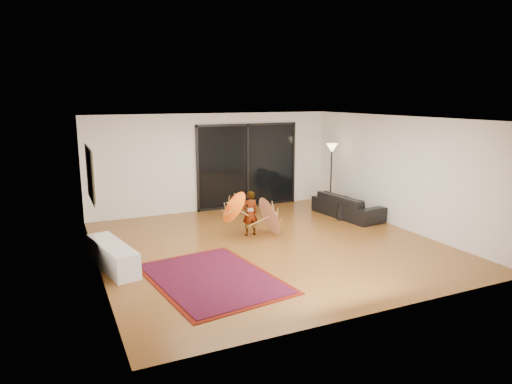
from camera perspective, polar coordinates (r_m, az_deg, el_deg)
floor at (r=9.92m, az=1.65°, el=-6.62°), size 7.00×7.00×0.00m
ceiling at (r=9.42m, az=1.75°, el=9.15°), size 7.00×7.00×0.00m
wall_back at (r=12.77m, az=-5.26°, el=3.72°), size 7.00×0.00×7.00m
wall_front at (r=6.71m, az=15.06°, el=-4.05°), size 7.00×0.00×7.00m
wall_left at (r=8.66m, az=-19.57°, el=-0.79°), size 0.00×7.00×7.00m
wall_right at (r=11.54m, az=17.50°, el=2.36°), size 0.00×7.00×7.00m
sliding_door at (r=13.13m, az=-1.07°, el=3.32°), size 3.06×0.07×2.40m
painting at (r=9.58m, az=-20.04°, el=2.17°), size 0.04×1.28×1.08m
media_console at (r=8.96m, az=-17.47°, el=-7.62°), size 0.76×1.77×0.48m
speaker at (r=8.77m, az=-17.26°, el=-8.50°), size 0.38×0.38×0.34m
persian_rug at (r=8.19m, az=-5.50°, el=-10.68°), size 2.33×3.00×0.02m
sofa at (r=12.38m, az=11.36°, el=-1.67°), size 1.04×2.14×0.60m
ottoman at (r=12.34m, az=11.39°, el=-2.22°), size 0.88×0.88×0.39m
floor_lamp at (r=13.10m, az=9.43°, el=4.29°), size 0.32×0.32×1.85m
child at (r=10.44m, az=-0.75°, el=-2.68°), size 0.38×0.25×1.05m
parasol_orange at (r=10.15m, az=-3.49°, el=-1.91°), size 0.58×0.78×0.86m
parasol_white at (r=10.57m, az=2.56°, el=-2.62°), size 0.53×0.94×0.95m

